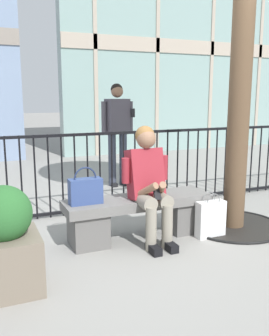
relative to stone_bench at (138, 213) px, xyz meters
The scene contains 8 objects.
ground_plane 0.27m from the stone_bench, ahead, with size 60.00×60.00×0.00m, color gray.
stone_bench is the anchor object (origin of this frame).
seated_person_with_phone 0.40m from the stone_bench, 64.64° to the right, with size 0.52×0.66×1.21m.
handbag_on_bench 0.66m from the stone_bench, behind, with size 0.33×0.14×0.38m.
shopping_bag 0.79m from the stone_bench, 21.87° to the right, with size 0.32×0.12×0.50m.
bystander_at_railing 2.55m from the stone_bench, 74.40° to the left, with size 0.55×0.29×1.71m.
plaza_railing 1.08m from the stone_bench, 90.00° to the left, with size 8.81×0.04×1.05m.
planter 1.53m from the stone_bench, 156.33° to the right, with size 0.52×0.52×0.85m.
Camera 1 is at (-1.56, -3.52, 1.52)m, focal length 39.97 mm.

